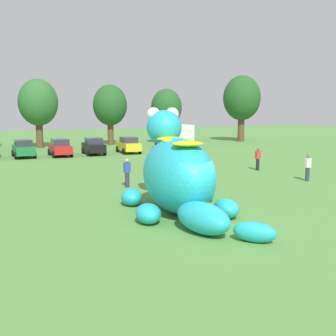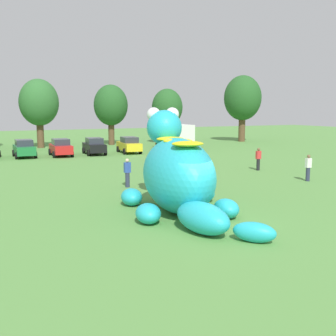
{
  "view_description": "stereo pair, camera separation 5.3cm",
  "coord_description": "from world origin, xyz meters",
  "px_view_note": "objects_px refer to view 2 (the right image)",
  "views": [
    {
      "loc": [
        -8.35,
        -13.73,
        4.56
      ],
      "look_at": [
        -0.19,
        2.97,
        1.84
      ],
      "focal_mm": 42.73,
      "sensor_mm": 36.0,
      "label": 1
    },
    {
      "loc": [
        -8.31,
        -13.75,
        4.56
      ],
      "look_at": [
        -0.19,
        2.97,
        1.84
      ],
      "focal_mm": 42.73,
      "sensor_mm": 36.0,
      "label": 2
    }
  ],
  "objects_px": {
    "car_black": "(94,146)",
    "box_truck": "(175,136)",
    "giant_inflatable_creature": "(178,174)",
    "car_red": "(61,147)",
    "car_yellow": "(129,145)",
    "spectator_far_side": "(258,159)",
    "spectator_wandering": "(308,168)",
    "spectator_by_cars": "(127,173)",
    "car_green": "(24,148)"
  },
  "relations": [
    {
      "from": "box_truck",
      "to": "giant_inflatable_creature",
      "type": "bearing_deg",
      "value": -116.47
    },
    {
      "from": "car_yellow",
      "to": "spectator_far_side",
      "type": "height_order",
      "value": "car_yellow"
    },
    {
      "from": "box_truck",
      "to": "car_green",
      "type": "bearing_deg",
      "value": 178.77
    },
    {
      "from": "car_red",
      "to": "spectator_far_side",
      "type": "height_order",
      "value": "car_red"
    },
    {
      "from": "giant_inflatable_creature",
      "to": "car_yellow",
      "type": "distance_m",
      "value": 25.05
    },
    {
      "from": "spectator_by_cars",
      "to": "spectator_wandering",
      "type": "xyz_separation_m",
      "value": [
        11.17,
        -3.14,
        0.0
      ]
    },
    {
      "from": "car_green",
      "to": "spectator_by_cars",
      "type": "xyz_separation_m",
      "value": [
        3.77,
        -18.54,
        -0.01
      ]
    },
    {
      "from": "giant_inflatable_creature",
      "to": "car_red",
      "type": "relative_size",
      "value": 2.27
    },
    {
      "from": "spectator_wandering",
      "to": "car_black",
      "type": "bearing_deg",
      "value": 111.03
    },
    {
      "from": "spectator_wandering",
      "to": "spectator_far_side",
      "type": "bearing_deg",
      "value": 89.26
    },
    {
      "from": "giant_inflatable_creature",
      "to": "spectator_wandering",
      "type": "relative_size",
      "value": 5.49
    },
    {
      "from": "car_green",
      "to": "spectator_wandering",
      "type": "height_order",
      "value": "car_green"
    },
    {
      "from": "giant_inflatable_creature",
      "to": "spectator_by_cars",
      "type": "distance_m",
      "value": 6.4
    },
    {
      "from": "car_black",
      "to": "spectator_by_cars",
      "type": "xyz_separation_m",
      "value": [
        -3.01,
        -18.07,
        -0.01
      ]
    },
    {
      "from": "car_yellow",
      "to": "spectator_wandering",
      "type": "relative_size",
      "value": 2.46
    },
    {
      "from": "spectator_far_side",
      "to": "spectator_wandering",
      "type": "bearing_deg",
      "value": -90.74
    },
    {
      "from": "car_yellow",
      "to": "spectator_far_side",
      "type": "distance_m",
      "value": 16.47
    },
    {
      "from": "car_black",
      "to": "spectator_wandering",
      "type": "height_order",
      "value": "car_black"
    },
    {
      "from": "giant_inflatable_creature",
      "to": "box_truck",
      "type": "relative_size",
      "value": 1.45
    },
    {
      "from": "car_green",
      "to": "car_red",
      "type": "distance_m",
      "value": 3.42
    },
    {
      "from": "giant_inflatable_creature",
      "to": "spectator_by_cars",
      "type": "bearing_deg",
      "value": 90.92
    },
    {
      "from": "car_red",
      "to": "spectator_by_cars",
      "type": "xyz_separation_m",
      "value": [
        0.39,
        -18.06,
        -0.01
      ]
    },
    {
      "from": "car_black",
      "to": "spectator_wandering",
      "type": "distance_m",
      "value": 22.73
    },
    {
      "from": "car_yellow",
      "to": "spectator_by_cars",
      "type": "xyz_separation_m",
      "value": [
        -6.72,
        -17.8,
        -0.01
      ]
    },
    {
      "from": "giant_inflatable_creature",
      "to": "spectator_wandering",
      "type": "height_order",
      "value": "giant_inflatable_creature"
    },
    {
      "from": "car_red",
      "to": "car_black",
      "type": "height_order",
      "value": "same"
    },
    {
      "from": "car_red",
      "to": "spectator_by_cars",
      "type": "relative_size",
      "value": 2.42
    },
    {
      "from": "car_green",
      "to": "spectator_wandering",
      "type": "distance_m",
      "value": 26.33
    },
    {
      "from": "box_truck",
      "to": "car_yellow",
      "type": "bearing_deg",
      "value": -175.96
    },
    {
      "from": "car_green",
      "to": "spectator_by_cars",
      "type": "relative_size",
      "value": 2.4
    },
    {
      "from": "giant_inflatable_creature",
      "to": "car_yellow",
      "type": "xyz_separation_m",
      "value": [
        6.62,
        24.14,
        -0.85
      ]
    },
    {
      "from": "car_black",
      "to": "spectator_by_cars",
      "type": "height_order",
      "value": "car_black"
    },
    {
      "from": "car_red",
      "to": "car_black",
      "type": "xyz_separation_m",
      "value": [
        3.4,
        0.01,
        0.0
      ]
    },
    {
      "from": "car_black",
      "to": "box_truck",
      "type": "bearing_deg",
      "value": 0.77
    },
    {
      "from": "giant_inflatable_creature",
      "to": "spectator_by_cars",
      "type": "xyz_separation_m",
      "value": [
        -0.1,
        6.34,
        -0.86
      ]
    },
    {
      "from": "car_red",
      "to": "spectator_wandering",
      "type": "relative_size",
      "value": 2.42
    },
    {
      "from": "spectator_wandering",
      "to": "box_truck",
      "type": "bearing_deg",
      "value": 86.91
    },
    {
      "from": "car_green",
      "to": "spectator_wandering",
      "type": "bearing_deg",
      "value": -55.44
    },
    {
      "from": "car_yellow",
      "to": "spectator_far_side",
      "type": "bearing_deg",
      "value": -74.08
    },
    {
      "from": "giant_inflatable_creature",
      "to": "box_truck",
      "type": "bearing_deg",
      "value": 63.53
    },
    {
      "from": "giant_inflatable_creature",
      "to": "box_truck",
      "type": "distance_m",
      "value": 27.41
    },
    {
      "from": "car_black",
      "to": "box_truck",
      "type": "height_order",
      "value": "box_truck"
    },
    {
      "from": "box_truck",
      "to": "spectator_wandering",
      "type": "distance_m",
      "value": 21.38
    },
    {
      "from": "spectator_wandering",
      "to": "spectator_far_side",
      "type": "distance_m",
      "value": 5.11
    },
    {
      "from": "box_truck",
      "to": "car_black",
      "type": "bearing_deg",
      "value": -179.23
    },
    {
      "from": "giant_inflatable_creature",
      "to": "car_red",
      "type": "height_order",
      "value": "giant_inflatable_creature"
    },
    {
      "from": "giant_inflatable_creature",
      "to": "car_green",
      "type": "relative_size",
      "value": 2.28
    },
    {
      "from": "giant_inflatable_creature",
      "to": "spectator_far_side",
      "type": "distance_m",
      "value": 13.92
    },
    {
      "from": "car_yellow",
      "to": "spectator_wandering",
      "type": "xyz_separation_m",
      "value": [
        4.45,
        -20.94,
        -0.01
      ]
    },
    {
      "from": "car_black",
      "to": "spectator_far_side",
      "type": "height_order",
      "value": "car_black"
    }
  ]
}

